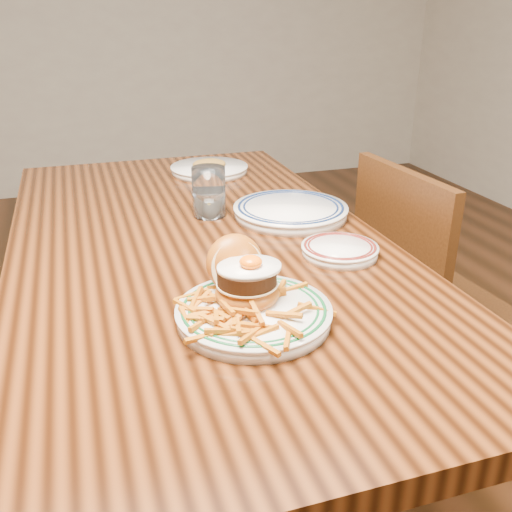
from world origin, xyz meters
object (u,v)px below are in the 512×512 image
object	(u,v)px
chair_right	(426,305)
side_plate	(340,249)
main_plate	(250,299)
table	(200,273)

from	to	relation	value
chair_right	side_plate	bearing A→B (deg)	22.44
side_plate	main_plate	bearing A→B (deg)	-141.44
chair_right	side_plate	distance (m)	0.51
main_plate	side_plate	distance (m)	0.33
table	side_plate	xyz separation A→B (m)	(0.27, -0.19, 0.10)
chair_right	main_plate	distance (m)	0.81
chair_right	main_plate	xyz separation A→B (m)	(-0.64, -0.38, 0.32)
table	main_plate	xyz separation A→B (m)	(0.01, -0.39, 0.12)
chair_right	side_plate	world-z (taller)	chair_right
main_plate	side_plate	bearing A→B (deg)	33.41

